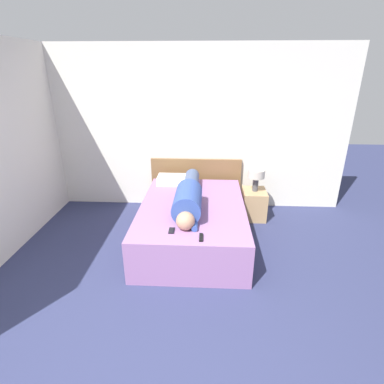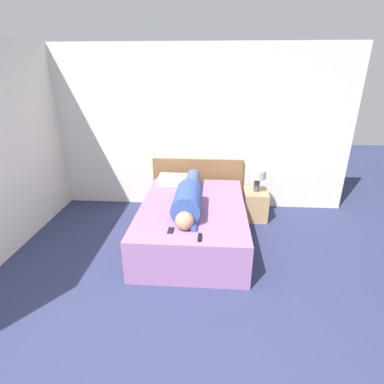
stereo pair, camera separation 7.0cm
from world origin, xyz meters
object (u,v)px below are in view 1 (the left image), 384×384
at_px(table_lamp, 256,175).
at_px(cell_phone, 172,231).
at_px(nightstand, 254,204).
at_px(tv_remote, 201,237).
at_px(person_lying, 189,197).
at_px(pillow_near_headboard, 173,180).
at_px(bed, 193,223).

height_order(table_lamp, cell_phone, table_lamp).
distance_m(nightstand, tv_remote, 1.81).
relative_size(tv_remote, cell_phone, 1.15).
relative_size(person_lying, pillow_near_headboard, 3.38).
distance_m(person_lying, cell_phone, 0.67).
bearing_deg(bed, cell_phone, -105.88).
bearing_deg(table_lamp, nightstand, 0.00).
relative_size(nightstand, cell_phone, 3.53).
xyz_separation_m(nightstand, table_lamp, (0.00, 0.00, 0.48)).
relative_size(table_lamp, cell_phone, 2.68).
height_order(nightstand, cell_phone, cell_phone).
bearing_deg(tv_remote, nightstand, 63.05).
xyz_separation_m(bed, cell_phone, (-0.20, -0.71, 0.27)).
height_order(bed, tv_remote, tv_remote).
bearing_deg(bed, nightstand, 38.17).
bearing_deg(table_lamp, tv_remote, -116.95).
height_order(pillow_near_headboard, tv_remote, pillow_near_headboard).
distance_m(nightstand, pillow_near_headboard, 1.34).
distance_m(bed, nightstand, 1.20).
relative_size(bed, cell_phone, 15.36).
bearing_deg(bed, tv_remote, -80.99).
relative_size(nightstand, person_lying, 0.28).
xyz_separation_m(bed, nightstand, (0.94, 0.74, -0.04)).
distance_m(table_lamp, tv_remote, 1.79).
bearing_deg(pillow_near_headboard, table_lamp, -2.20).
distance_m(nightstand, cell_phone, 1.87).
relative_size(pillow_near_headboard, tv_remote, 3.26).
bearing_deg(nightstand, cell_phone, -128.27).
relative_size(pillow_near_headboard, cell_phone, 3.76).
relative_size(bed, pillow_near_headboard, 4.09).
distance_m(nightstand, table_lamp, 0.48).
height_order(table_lamp, person_lying, person_lying).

